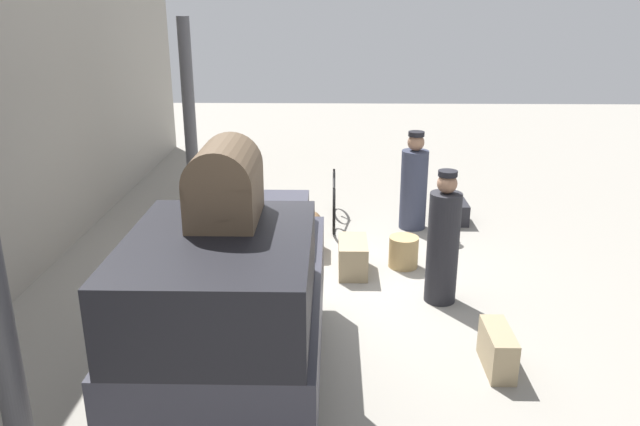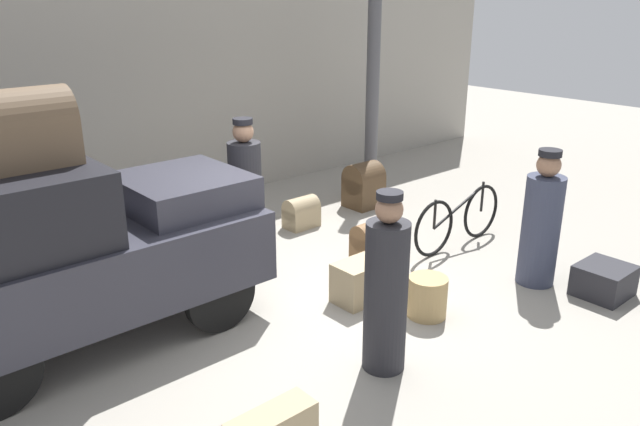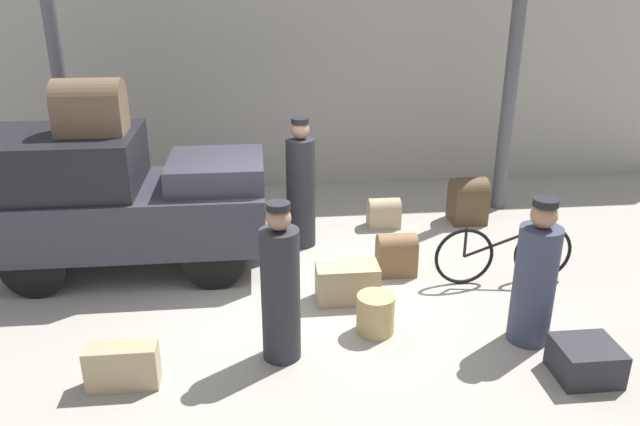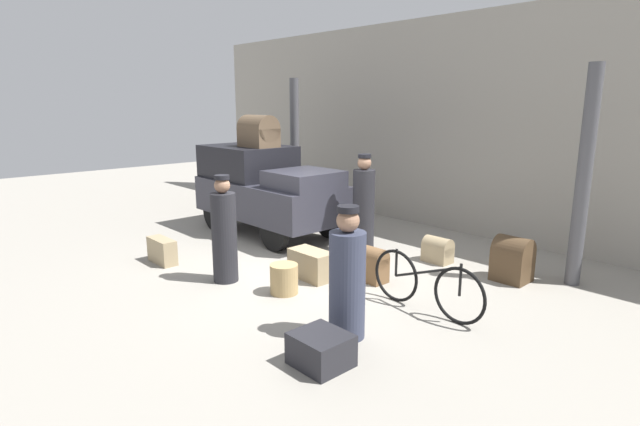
{
  "view_description": "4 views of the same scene",
  "coord_description": "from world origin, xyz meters",
  "px_view_note": "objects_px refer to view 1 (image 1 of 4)",
  "views": [
    {
      "loc": [
        -7.38,
        0.04,
        3.57
      ],
      "look_at": [
        0.2,
        0.2,
        0.95
      ],
      "focal_mm": 35.0,
      "sensor_mm": 36.0,
      "label": 1
    },
    {
      "loc": [
        -3.99,
        -4.61,
        3.23
      ],
      "look_at": [
        0.2,
        0.2,
        0.95
      ],
      "focal_mm": 35.0,
      "sensor_mm": 36.0,
      "label": 2
    },
    {
      "loc": [
        -0.52,
        -6.69,
        3.71
      ],
      "look_at": [
        0.2,
        0.2,
        0.95
      ],
      "focal_mm": 35.0,
      "sensor_mm": 36.0,
      "label": 3
    },
    {
      "loc": [
        6.1,
        -5.23,
        2.74
      ],
      "look_at": [
        0.2,
        0.2,
        0.95
      ],
      "focal_mm": 28.0,
      "sensor_mm": 36.0,
      "label": 4
    }
  ],
  "objects_px": {
    "wicker_basket": "(403,252)",
    "trunk_umber_medium": "(218,198)",
    "porter_lifting_near_truck": "(414,185)",
    "trunk_barrel_dark": "(310,233)",
    "suitcase_small_leather": "(207,233)",
    "porter_carrying_trunk": "(443,243)",
    "conductor_in_dark_uniform": "(225,224)",
    "trunk_on_truck_roof": "(225,184)",
    "bicycle": "(334,201)",
    "trunk_wicker_pale": "(497,349)",
    "truck": "(235,297)",
    "suitcase_black_upright": "(353,257)",
    "trunk_large_brown": "(451,212)"
  },
  "relations": [
    {
      "from": "trunk_wicker_pale",
      "to": "trunk_umber_medium",
      "type": "bearing_deg",
      "value": 38.7
    },
    {
      "from": "suitcase_black_upright",
      "to": "trunk_on_truck_roof",
      "type": "height_order",
      "value": "trunk_on_truck_roof"
    },
    {
      "from": "porter_carrying_trunk",
      "to": "suitcase_small_leather",
      "type": "xyz_separation_m",
      "value": [
        1.7,
        3.23,
        -0.54
      ]
    },
    {
      "from": "porter_carrying_trunk",
      "to": "trunk_barrel_dark",
      "type": "relative_size",
      "value": 3.01
    },
    {
      "from": "trunk_wicker_pale",
      "to": "suitcase_small_leather",
      "type": "relative_size",
      "value": 1.39
    },
    {
      "from": "trunk_wicker_pale",
      "to": "porter_lifting_near_truck",
      "type": "bearing_deg",
      "value": 5.11
    },
    {
      "from": "conductor_in_dark_uniform",
      "to": "trunk_wicker_pale",
      "type": "relative_size",
      "value": 2.75
    },
    {
      "from": "bicycle",
      "to": "trunk_umber_medium",
      "type": "distance_m",
      "value": 1.99
    },
    {
      "from": "trunk_umber_medium",
      "to": "trunk_on_truck_roof",
      "type": "height_order",
      "value": "trunk_on_truck_roof"
    },
    {
      "from": "trunk_large_brown",
      "to": "suitcase_small_leather",
      "type": "relative_size",
      "value": 1.21
    },
    {
      "from": "trunk_barrel_dark",
      "to": "suitcase_black_upright",
      "type": "relative_size",
      "value": 0.76
    },
    {
      "from": "wicker_basket",
      "to": "trunk_umber_medium",
      "type": "bearing_deg",
      "value": 55.92
    },
    {
      "from": "wicker_basket",
      "to": "suitcase_small_leather",
      "type": "height_order",
      "value": "suitcase_small_leather"
    },
    {
      "from": "trunk_barrel_dark",
      "to": "suitcase_small_leather",
      "type": "relative_size",
      "value": 1.16
    },
    {
      "from": "trunk_large_brown",
      "to": "suitcase_black_upright",
      "type": "xyz_separation_m",
      "value": [
        -2.07,
        1.7,
        0.05
      ]
    },
    {
      "from": "conductor_in_dark_uniform",
      "to": "trunk_on_truck_roof",
      "type": "bearing_deg",
      "value": -169.16
    },
    {
      "from": "conductor_in_dark_uniform",
      "to": "trunk_barrel_dark",
      "type": "relative_size",
      "value": 3.3
    },
    {
      "from": "bicycle",
      "to": "wicker_basket",
      "type": "relative_size",
      "value": 4.01
    },
    {
      "from": "trunk_wicker_pale",
      "to": "trunk_large_brown",
      "type": "bearing_deg",
      "value": -4.01
    },
    {
      "from": "bicycle",
      "to": "porter_carrying_trunk",
      "type": "distance_m",
      "value": 3.13
    },
    {
      "from": "porter_lifting_near_truck",
      "to": "wicker_basket",
      "type": "bearing_deg",
      "value": 168.89
    },
    {
      "from": "porter_carrying_trunk",
      "to": "trunk_on_truck_roof",
      "type": "distance_m",
      "value": 3.38
    },
    {
      "from": "conductor_in_dark_uniform",
      "to": "trunk_umber_medium",
      "type": "height_order",
      "value": "conductor_in_dark_uniform"
    },
    {
      "from": "porter_lifting_near_truck",
      "to": "suitcase_black_upright",
      "type": "height_order",
      "value": "porter_lifting_near_truck"
    },
    {
      "from": "conductor_in_dark_uniform",
      "to": "trunk_on_truck_roof",
      "type": "xyz_separation_m",
      "value": [
        -2.55,
        -0.49,
        1.29
      ]
    },
    {
      "from": "wicker_basket",
      "to": "trunk_wicker_pale",
      "type": "height_order",
      "value": "wicker_basket"
    },
    {
      "from": "wicker_basket",
      "to": "trunk_large_brown",
      "type": "distance_m",
      "value": 2.11
    },
    {
      "from": "porter_carrying_trunk",
      "to": "conductor_in_dark_uniform",
      "type": "bearing_deg",
      "value": 81.52
    },
    {
      "from": "trunk_wicker_pale",
      "to": "suitcase_small_leather",
      "type": "bearing_deg",
      "value": 48.02
    },
    {
      "from": "wicker_basket",
      "to": "trunk_wicker_pale",
      "type": "bearing_deg",
      "value": -165.0
    },
    {
      "from": "conductor_in_dark_uniform",
      "to": "trunk_large_brown",
      "type": "xyz_separation_m",
      "value": [
        2.49,
        -3.36,
        -0.66
      ]
    },
    {
      "from": "trunk_on_truck_roof",
      "to": "porter_carrying_trunk",
      "type": "bearing_deg",
      "value": -46.13
    },
    {
      "from": "bicycle",
      "to": "porter_carrying_trunk",
      "type": "xyz_separation_m",
      "value": [
        -2.82,
        -1.32,
        0.38
      ]
    },
    {
      "from": "porter_carrying_trunk",
      "to": "trunk_umber_medium",
      "type": "xyz_separation_m",
      "value": [
        3.02,
        3.3,
        -0.41
      ]
    },
    {
      "from": "trunk_umber_medium",
      "to": "suitcase_small_leather",
      "type": "bearing_deg",
      "value": -177.14
    },
    {
      "from": "truck",
      "to": "porter_carrying_trunk",
      "type": "relative_size",
      "value": 2.03
    },
    {
      "from": "wicker_basket",
      "to": "suitcase_small_leather",
      "type": "relative_size",
      "value": 0.92
    },
    {
      "from": "truck",
      "to": "conductor_in_dark_uniform",
      "type": "height_order",
      "value": "conductor_in_dark_uniform"
    },
    {
      "from": "suitcase_small_leather",
      "to": "truck",
      "type": "bearing_deg",
      "value": -164.59
    },
    {
      "from": "trunk_wicker_pale",
      "to": "porter_carrying_trunk",
      "type": "bearing_deg",
      "value": 12.44
    },
    {
      "from": "bicycle",
      "to": "trunk_wicker_pale",
      "type": "xyz_separation_m",
      "value": [
        -4.33,
        -1.65,
        -0.17
      ]
    },
    {
      "from": "trunk_umber_medium",
      "to": "porter_carrying_trunk",
      "type": "bearing_deg",
      "value": -132.5
    },
    {
      "from": "wicker_basket",
      "to": "trunk_umber_medium",
      "type": "xyz_separation_m",
      "value": [
        2.0,
        2.95,
        0.14
      ]
    },
    {
      "from": "truck",
      "to": "wicker_basket",
      "type": "height_order",
      "value": "truck"
    },
    {
      "from": "wicker_basket",
      "to": "trunk_large_brown",
      "type": "relative_size",
      "value": 0.76
    },
    {
      "from": "conductor_in_dark_uniform",
      "to": "porter_lifting_near_truck",
      "type": "bearing_deg",
      "value": -50.57
    },
    {
      "from": "porter_lifting_near_truck",
      "to": "trunk_barrel_dark",
      "type": "relative_size",
      "value": 2.88
    },
    {
      "from": "trunk_umber_medium",
      "to": "suitcase_small_leather",
      "type": "xyz_separation_m",
      "value": [
        -1.32,
        -0.07,
        -0.14
      ]
    },
    {
      "from": "trunk_on_truck_roof",
      "to": "trunk_umber_medium",
      "type": "bearing_deg",
      "value": 11.69
    },
    {
      "from": "wicker_basket",
      "to": "conductor_in_dark_uniform",
      "type": "relative_size",
      "value": 0.24
    }
  ]
}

